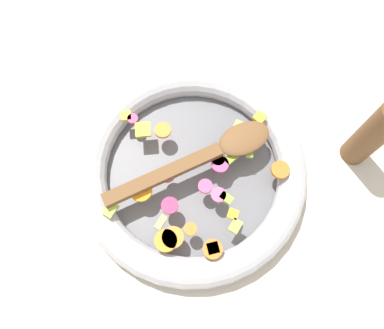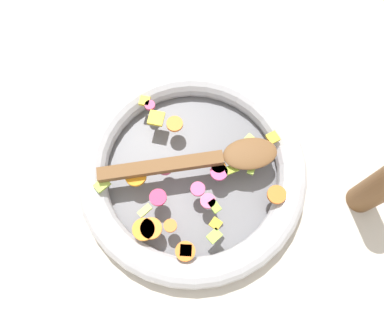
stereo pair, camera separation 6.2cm
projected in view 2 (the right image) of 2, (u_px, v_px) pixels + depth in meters
name	position (u px, v px, depth m)	size (l,w,h in m)	color
ground_plane	(192.00, 174.00, 0.67)	(4.00, 4.00, 0.00)	beige
skillet	(192.00, 170.00, 0.65)	(0.39, 0.39, 0.05)	slate
chopped_vegetables	(189.00, 184.00, 0.60)	(0.31, 0.29, 0.01)	orange
wooden_spoon	(208.00, 159.00, 0.61)	(0.21, 0.26, 0.01)	brown
pepper_mill	(383.00, 186.00, 0.57)	(0.05, 0.05, 0.19)	brown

